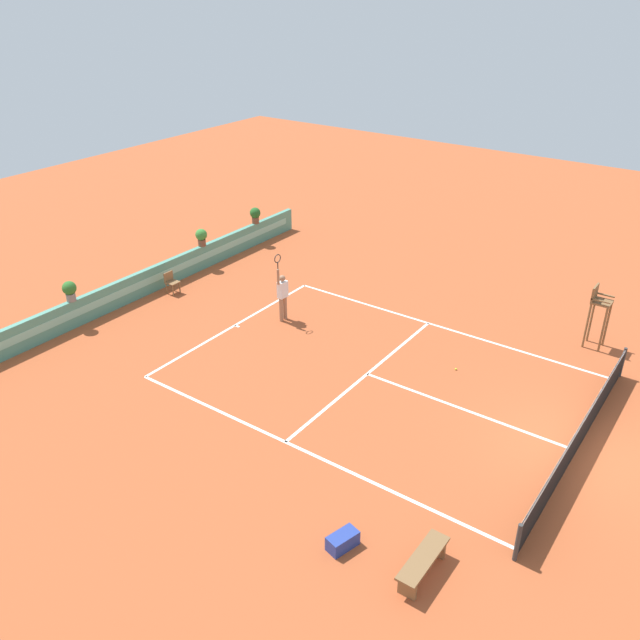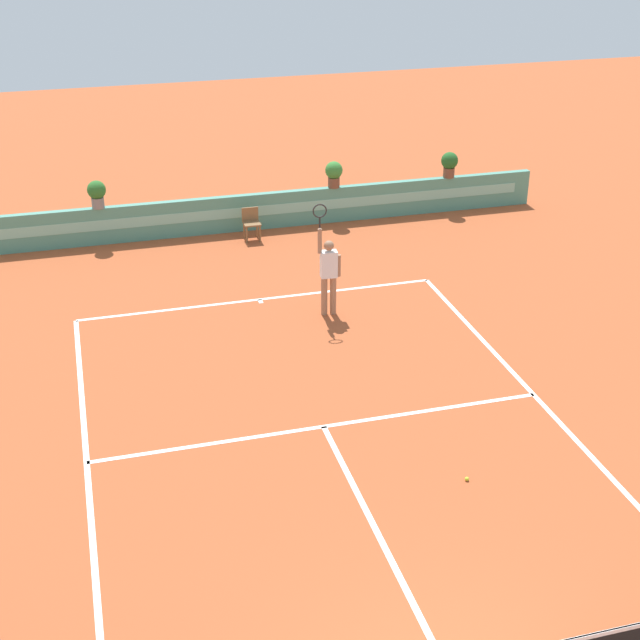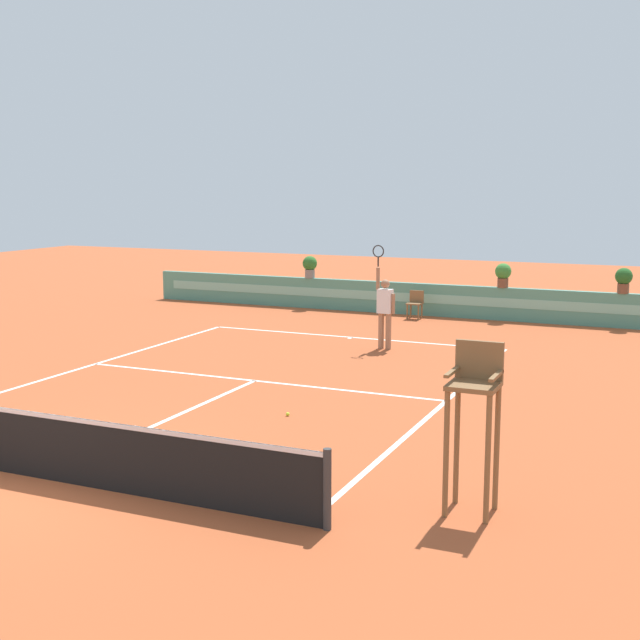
{
  "view_description": "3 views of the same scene",
  "coord_description": "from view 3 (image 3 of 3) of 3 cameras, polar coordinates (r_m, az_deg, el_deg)",
  "views": [
    {
      "loc": [
        -14.94,
        -2.43,
        11.03
      ],
      "look_at": [
        0.53,
        8.58,
        1.0
      ],
      "focal_mm": 37.02,
      "sensor_mm": 36.0,
      "label": 1
    },
    {
      "loc": [
        -3.66,
        -6.62,
        8.89
      ],
      "look_at": [
        0.53,
        8.58,
        1.0
      ],
      "focal_mm": 50.82,
      "sensor_mm": 36.0,
      "label": 2
    },
    {
      "loc": [
        8.14,
        -8.67,
        4.06
      ],
      "look_at": [
        0.53,
        8.58,
        1.0
      ],
      "focal_mm": 47.09,
      "sensor_mm": 36.0,
      "label": 3
    }
  ],
  "objects": [
    {
      "name": "net",
      "position": [
        12.41,
        -18.75,
        -7.89
      ],
      "size": [
        8.92,
        0.1,
        1.0
      ],
      "color": "#333333",
      "rests_on": "ground"
    },
    {
      "name": "potted_plant_left",
      "position": [
        27.66,
        -0.69,
        3.73
      ],
      "size": [
        0.48,
        0.48,
        0.72
      ],
      "color": "gray",
      "rests_on": "back_wall_barrier"
    },
    {
      "name": "ground_plane",
      "position": [
        17.26,
        -5.09,
        -4.42
      ],
      "size": [
        60.0,
        60.0,
        0.0
      ],
      "primitive_type": "plane",
      "color": "#A84C28"
    },
    {
      "name": "potted_plant_far_right",
      "position": [
        25.25,
        19.94,
        2.65
      ],
      "size": [
        0.48,
        0.48,
        0.72
      ],
      "color": "brown",
      "rests_on": "back_wall_barrier"
    },
    {
      "name": "potted_plant_right",
      "position": [
        25.7,
        12.34,
        3.09
      ],
      "size": [
        0.48,
        0.48,
        0.72
      ],
      "color": "brown",
      "rests_on": "back_wall_barrier"
    },
    {
      "name": "court_lines",
      "position": [
        17.87,
        -3.98,
        -3.92
      ],
      "size": [
        8.32,
        11.94,
        0.01
      ],
      "color": "white",
      "rests_on": "ground"
    },
    {
      "name": "tennis_player",
      "position": [
        20.8,
        4.42,
        0.87
      ],
      "size": [
        0.62,
        0.25,
        2.58
      ],
      "color": "#9E7051",
      "rests_on": "ground"
    },
    {
      "name": "umpire_chair",
      "position": [
        10.55,
        10.44,
        -5.85
      ],
      "size": [
        0.6,
        0.6,
        2.14
      ],
      "color": "brown",
      "rests_on": "ground"
    },
    {
      "name": "ball_kid_chair",
      "position": [
        25.72,
        6.5,
        1.16
      ],
      "size": [
        0.44,
        0.44,
        0.85
      ],
      "color": "brown",
      "rests_on": "ground"
    },
    {
      "name": "back_wall_barrier",
      "position": [
        26.58,
        5.76,
        1.48
      ],
      "size": [
        18.0,
        0.21,
        1.0
      ],
      "color": "#4C8E7A",
      "rests_on": "ground"
    },
    {
      "name": "tennis_ball_near_baseline",
      "position": [
        14.94,
        -2.21,
        -6.41
      ],
      "size": [
        0.07,
        0.07,
        0.07
      ],
      "primitive_type": "sphere",
      "color": "#CCE033",
      "rests_on": "ground"
    }
  ]
}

